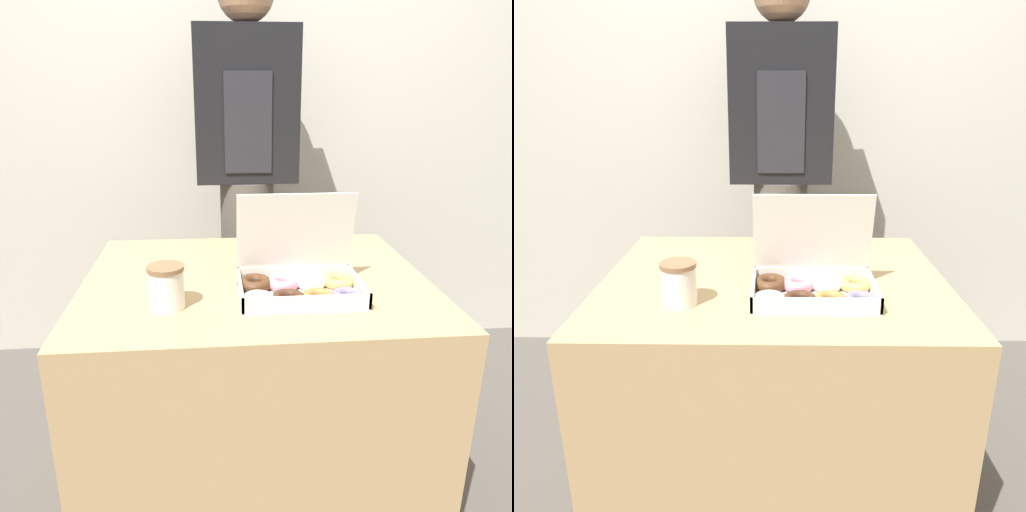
% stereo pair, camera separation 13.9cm
% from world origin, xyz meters
% --- Properties ---
extents(ground_plane, '(14.00, 14.00, 0.00)m').
position_xyz_m(ground_plane, '(0.00, 0.00, 0.00)').
color(ground_plane, '#4C4742').
extents(wall_back, '(10.00, 0.05, 2.60)m').
position_xyz_m(wall_back, '(0.00, 1.06, 1.30)').
color(wall_back, beige).
rests_on(wall_back, ground_plane).
extents(table, '(1.06, 0.86, 0.78)m').
position_xyz_m(table, '(0.00, 0.00, 0.39)').
color(table, tan).
rests_on(table, ground_plane).
extents(donut_box, '(0.38, 0.24, 0.28)m').
position_xyz_m(donut_box, '(0.11, -0.14, 0.82)').
color(donut_box, silver).
rests_on(donut_box, table).
extents(coffee_cup, '(0.10, 0.10, 0.12)m').
position_xyz_m(coffee_cup, '(-0.26, -0.20, 0.84)').
color(coffee_cup, silver).
rests_on(coffee_cup, table).
extents(person_customer, '(0.42, 0.23, 1.81)m').
position_xyz_m(person_customer, '(0.02, 0.67, 1.00)').
color(person_customer, '#4C4742').
rests_on(person_customer, ground_plane).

